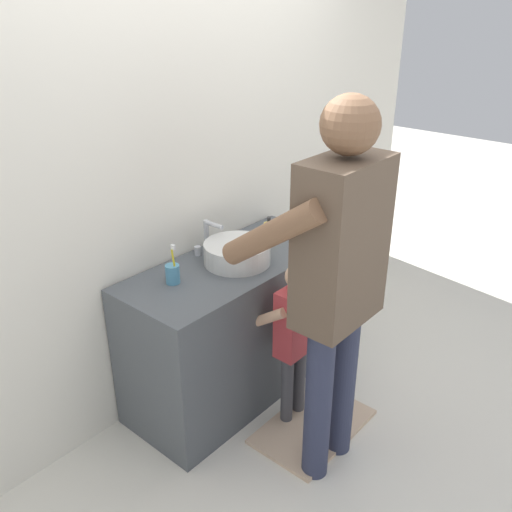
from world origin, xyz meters
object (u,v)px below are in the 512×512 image
Objects in this scene: toothbrush_cup at (173,273)px; child_toddler at (294,330)px; soap_bottle at (269,233)px; adult_parent at (336,266)px.

toothbrush_cup is 0.67m from child_toddler.
toothbrush_cup is 1.25× the size of soap_bottle.
adult_parent is (0.24, -0.77, 0.20)m from toothbrush_cup.
toothbrush_cup is at bearing 174.45° from soap_bottle.
soap_bottle is at bearing -5.55° from toothbrush_cup.
adult_parent reaches higher than child_toddler.
toothbrush_cup is 0.66m from soap_bottle.
adult_parent is (-0.13, -0.30, 0.51)m from child_toddler.
adult_parent is at bearing -113.35° from child_toddler.
soap_bottle is 0.18× the size of child_toddler.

